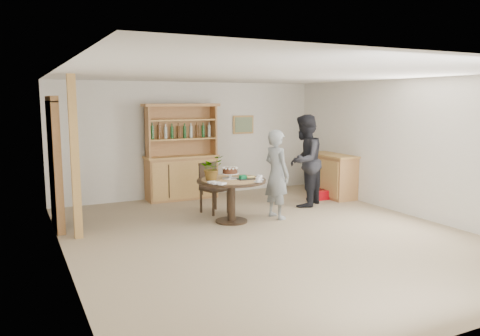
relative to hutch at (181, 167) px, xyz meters
The scene contains 17 objects.
ground 3.33m from the hutch, 84.71° to the right, with size 7.00×7.00×0.00m, color tan.
room_shell 3.41m from the hutch, 84.65° to the right, with size 6.04×7.04×2.52m.
doorway 2.94m from the hutch, 154.78° to the right, with size 0.13×1.10×2.18m.
pine_post 3.20m from the hutch, 139.62° to the right, with size 0.12×0.12×2.50m, color tan.
hutch is the anchor object (origin of this frame).
sideboard 3.29m from the hutch, 22.21° to the right, with size 0.54×1.26×0.94m.
dining_table 2.23m from the hutch, 86.65° to the right, with size 1.20×1.20×0.76m.
dining_chair 1.41m from the hutch, 85.62° to the right, with size 0.52×0.52×0.95m.
birthday_cake 2.19m from the hutch, 86.57° to the right, with size 0.30×0.30×0.20m.
flower_vase 2.21m from the hutch, 95.76° to the right, with size 0.38×0.33×0.42m, color #3F7233.
gift_tray 2.38m from the hutch, 81.66° to the right, with size 0.30×0.20×0.08m.
coffee_cup_a 2.57m from the hutch, 78.06° to the right, with size 0.15×0.15×0.09m.
coffee_cup_b 2.71m from the hutch, 81.29° to the right, with size 0.15×0.15×0.08m.
napkins 2.56m from the hutch, 96.28° to the right, with size 0.24×0.33×0.03m.
teen_boy 2.53m from the hutch, 67.16° to the right, with size 0.58×0.38×1.60m, color gray.
adult_person 2.64m from the hutch, 41.45° to the right, with size 0.89×0.69×1.83m, color black.
red_suitcase 3.15m from the hutch, 25.21° to the right, with size 0.60×0.40×0.21m.
Camera 1 is at (-3.58, -6.19, 2.12)m, focal length 35.00 mm.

